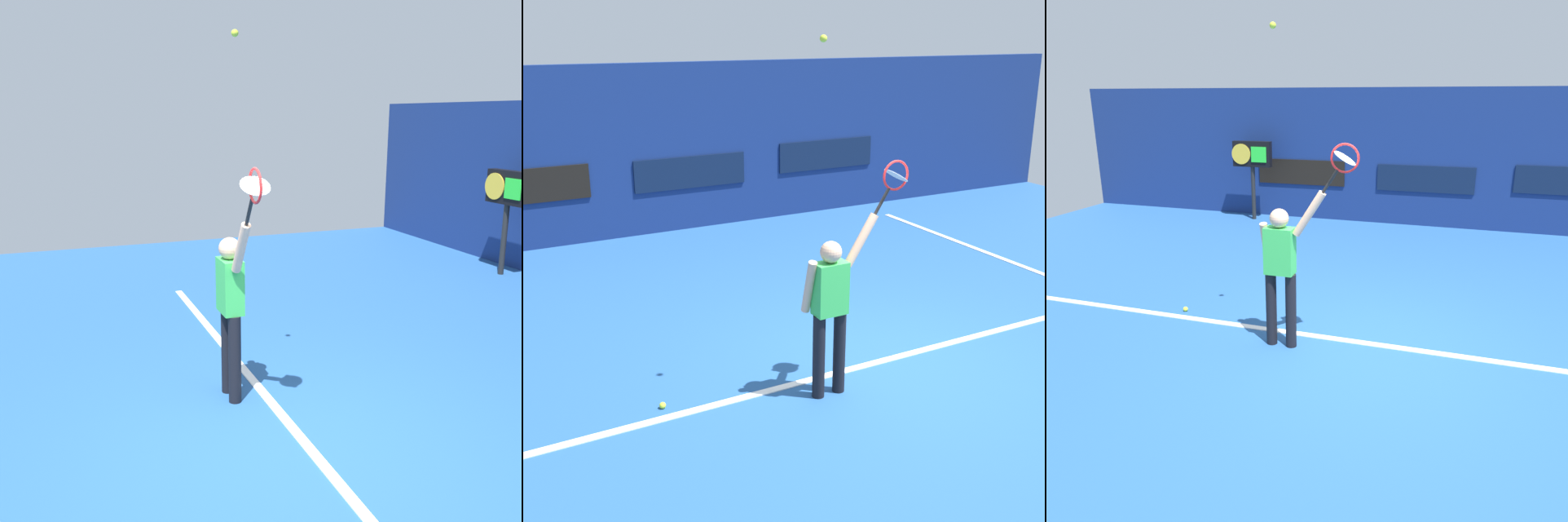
% 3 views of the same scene
% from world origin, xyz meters
% --- Properties ---
extents(ground_plane, '(18.00, 18.00, 0.00)m').
position_xyz_m(ground_plane, '(0.00, 0.00, 0.00)').
color(ground_plane, '#23518C').
extents(back_wall, '(18.00, 0.20, 3.11)m').
position_xyz_m(back_wall, '(0.00, 6.58, 1.55)').
color(back_wall, navy).
rests_on(back_wall, ground_plane).
extents(sponsor_banner_center, '(2.20, 0.03, 0.60)m').
position_xyz_m(sponsor_banner_center, '(0.00, 6.46, 1.10)').
color(sponsor_banner_center, '#0C1933').
extents(sponsor_banner_portside, '(2.20, 0.03, 0.60)m').
position_xyz_m(sponsor_banner_portside, '(-3.00, 6.46, 1.13)').
color(sponsor_banner_portside, black).
extents(sponsor_banner_starboard, '(2.20, 0.03, 0.60)m').
position_xyz_m(sponsor_banner_starboard, '(3.00, 6.46, 1.19)').
color(sponsor_banner_starboard, '#0C1933').
extents(court_baseline, '(10.00, 0.10, 0.01)m').
position_xyz_m(court_baseline, '(0.00, 0.12, 0.01)').
color(court_baseline, white).
rests_on(court_baseline, ground_plane).
extents(court_sideline, '(0.10, 7.00, 0.01)m').
position_xyz_m(court_sideline, '(3.91, 2.00, 0.01)').
color(court_sideline, white).
rests_on(court_sideline, ground_plane).
extents(tennis_player, '(0.79, 0.31, 1.92)m').
position_xyz_m(tennis_player, '(-1.03, -0.21, 1.01)').
color(tennis_player, black).
rests_on(tennis_player, ground_plane).
extents(tennis_racket, '(0.47, 0.27, 0.60)m').
position_xyz_m(tennis_racket, '(-0.31, -0.21, 2.25)').
color(tennis_racket, black).
extents(tennis_ball, '(0.07, 0.07, 0.07)m').
position_xyz_m(tennis_ball, '(-1.11, -0.11, 3.59)').
color(tennis_ball, '#CCE033').
extents(spare_ball, '(0.07, 0.07, 0.07)m').
position_xyz_m(spare_ball, '(-2.68, 0.33, 0.03)').
color(spare_ball, '#CCE033').
rests_on(spare_ball, ground_plane).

